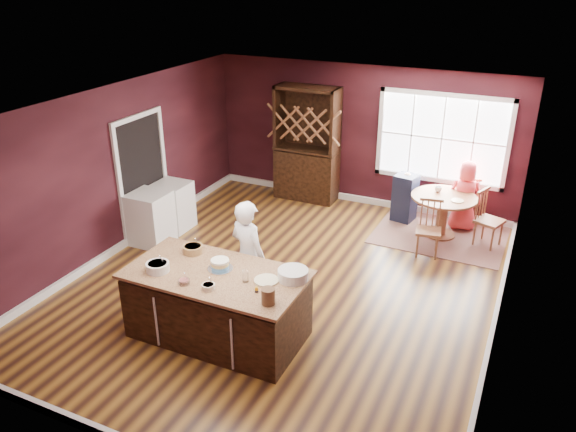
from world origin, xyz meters
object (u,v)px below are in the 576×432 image
(chair_east, at_px, (490,219))
(hutch, at_px, (307,144))
(seated_woman, at_px, (465,196))
(chair_south, at_px, (429,229))
(layer_cake, at_px, (220,264))
(baker, at_px, (248,256))
(dining_table, at_px, (443,208))
(high_chair, at_px, (405,197))
(kitchen_island, at_px, (218,306))
(chair_north, at_px, (467,198))
(washer, at_px, (151,218))
(toddler, at_px, (406,180))
(dryer, at_px, (173,206))

(chair_east, distance_m, hutch, 3.72)
(hutch, bearing_deg, seated_woman, -2.74)
(seated_woman, distance_m, hutch, 3.15)
(chair_south, relative_size, hutch, 0.42)
(layer_cake, xyz_separation_m, hutch, (-0.79, 4.61, 0.15))
(baker, distance_m, hutch, 4.08)
(dining_table, bearing_deg, high_chair, 153.57)
(kitchen_island, relative_size, chair_north, 2.46)
(kitchen_island, bearing_deg, dining_table, 63.73)
(baker, bearing_deg, chair_north, -100.60)
(layer_cake, xyz_separation_m, seated_woman, (2.31, 4.46, -0.35))
(layer_cake, xyz_separation_m, washer, (-2.40, 1.67, -0.53))
(washer, bearing_deg, chair_south, 19.35)
(hutch, bearing_deg, chair_east, -10.18)
(chair_south, bearing_deg, baker, -136.66)
(baker, distance_m, toddler, 3.92)
(dining_table, distance_m, washer, 5.01)
(chair_north, bearing_deg, chair_south, 60.75)
(layer_cake, distance_m, chair_east, 4.88)
(chair_east, height_order, washer, chair_east)
(chair_north, bearing_deg, seated_woman, 72.47)
(dining_table, relative_size, layer_cake, 3.49)
(chair_north, relative_size, hutch, 0.40)
(baker, distance_m, chair_north, 4.78)
(seated_woman, distance_m, dryer, 5.19)
(seated_woman, bearing_deg, chair_east, 122.51)
(hutch, bearing_deg, chair_south, -27.08)
(chair_north, bearing_deg, layer_cake, 47.50)
(chair_east, height_order, toddler, chair_east)
(high_chair, bearing_deg, washer, -133.29)
(seated_woman, bearing_deg, dryer, 11.79)
(toddler, relative_size, washer, 0.29)
(washer, bearing_deg, seated_woman, 30.63)
(seated_woman, bearing_deg, toddler, -6.92)
(dryer, bearing_deg, washer, -90.00)
(dryer, bearing_deg, seated_woman, 24.53)
(seated_woman, relative_size, toddler, 4.89)
(chair_north, bearing_deg, washer, 16.91)
(hutch, bearing_deg, baker, -78.03)
(chair_south, xyz_separation_m, seated_woman, (0.35, 1.26, 0.16))
(toddler, bearing_deg, layer_cake, -106.35)
(dining_table, height_order, chair_south, chair_south)
(high_chair, height_order, dryer, high_chair)
(chair_east, xyz_separation_m, toddler, (-1.54, 0.39, 0.31))
(layer_cake, distance_m, washer, 2.97)
(seated_woman, bearing_deg, washer, 17.89)
(chair_north, xyz_separation_m, high_chair, (-1.04, -0.44, 0.01))
(dining_table, bearing_deg, chair_north, 70.54)
(washer, xyz_separation_m, dryer, (0.00, 0.64, -0.02))
(chair_east, relative_size, washer, 1.10)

